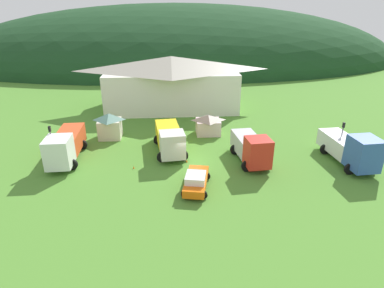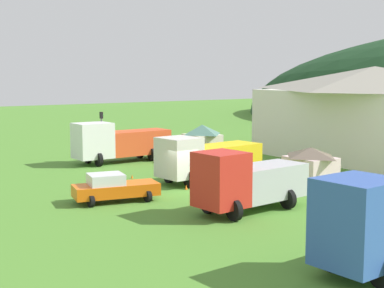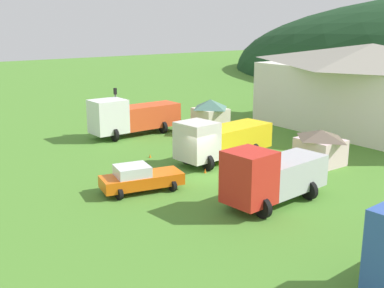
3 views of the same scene
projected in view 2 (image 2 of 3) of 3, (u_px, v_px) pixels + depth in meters
name	position (u px, v px, depth m)	size (l,w,h in m)	color
ground_plane	(187.00, 191.00, 35.59)	(200.00, 200.00, 0.00)	#4C842D
depot_building	(373.00, 113.00, 47.21)	(21.14, 10.77, 7.96)	white
play_shed_cream	(202.00, 143.00, 47.20)	(2.86, 2.68, 3.12)	beige
play_shed_pink	(311.00, 165.00, 37.52)	(3.19, 2.73, 2.49)	beige
heavy_rig_white	(117.00, 141.00, 46.77)	(3.31, 8.35, 3.41)	white
flatbed_truck_yellow	(205.00, 158.00, 38.61)	(3.80, 8.07, 3.18)	silver
crane_truck_red	(246.00, 181.00, 29.97)	(3.48, 6.91, 3.38)	red
service_pickup_orange	(114.00, 188.00, 32.42)	(2.89, 5.13, 1.66)	orange
traffic_light_west	(102.00, 131.00, 46.87)	(0.20, 0.32, 4.20)	#4C4C51
traffic_cone_near_pickup	(132.00, 178.00, 39.77)	(0.36, 0.36, 0.56)	orange
traffic_cone_mid_row	(186.00, 190.00, 35.91)	(0.36, 0.36, 0.63)	orange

